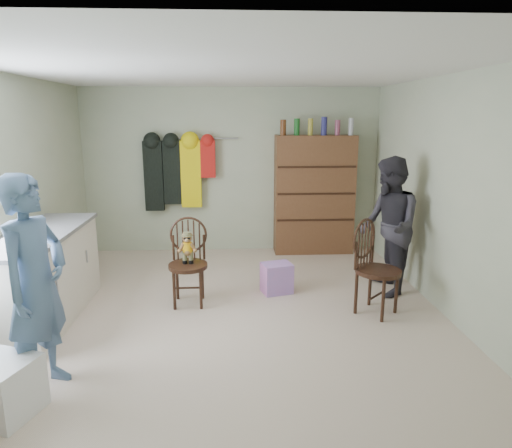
{
  "coord_description": "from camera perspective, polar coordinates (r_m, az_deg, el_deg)",
  "views": [
    {
      "loc": [
        0.0,
        -4.54,
        2.07
      ],
      "look_at": [
        0.25,
        0.2,
        0.95
      ],
      "focal_mm": 32.0,
      "sensor_mm": 36.0,
      "label": 1
    }
  ],
  "objects": [
    {
      "name": "ground_plane",
      "position": [
        4.99,
        -2.8,
        -11.26
      ],
      "size": [
        5.0,
        5.0,
        0.0
      ],
      "primitive_type": "plane",
      "color": "beige",
      "rests_on": "ground"
    },
    {
      "name": "room_walls",
      "position": [
        5.09,
        -3.03,
        7.72
      ],
      "size": [
        5.0,
        5.0,
        5.0
      ],
      "color": "#B8BFA0",
      "rests_on": "ground"
    },
    {
      "name": "counter",
      "position": [
        5.19,
        -25.05,
        -5.94
      ],
      "size": [
        0.64,
        1.86,
        0.94
      ],
      "color": "silver",
      "rests_on": "ground"
    },
    {
      "name": "plastic_tub",
      "position": [
        3.85,
        -29.11,
        -17.51
      ],
      "size": [
        0.54,
        0.53,
        0.41
      ],
      "primitive_type": "cube",
      "rotation": [
        0.0,
        0.0,
        -0.34
      ],
      "color": "white",
      "rests_on": "ground"
    },
    {
      "name": "chair_front",
      "position": [
        5.16,
        -8.48,
        -3.97
      ],
      "size": [
        0.44,
        0.44,
        0.98
      ],
      "rotation": [
        0.0,
        0.0,
        0.01
      ],
      "color": "#361E12",
      "rests_on": "ground"
    },
    {
      "name": "chair_far",
      "position": [
        5.02,
        14.44,
        -4.8
      ],
      "size": [
        0.64,
        0.64,
        1.02
      ],
      "rotation": [
        0.0,
        0.0,
        0.78
      ],
      "color": "#361E12",
      "rests_on": "ground"
    },
    {
      "name": "striped_bag",
      "position": [
        5.52,
        2.6,
        -6.76
      ],
      "size": [
        0.4,
        0.35,
        0.36
      ],
      "primitive_type": "cube",
      "rotation": [
        0.0,
        0.0,
        0.27
      ],
      "color": "pink",
      "rests_on": "ground"
    },
    {
      "name": "person_left",
      "position": [
        3.79,
        -25.82,
        -6.99
      ],
      "size": [
        0.55,
        0.7,
        1.69
      ],
      "primitive_type": "imported",
      "rotation": [
        0.0,
        0.0,
        1.32
      ],
      "color": "slate",
      "rests_on": "ground"
    },
    {
      "name": "person_right",
      "position": [
        5.56,
        16.22,
        -0.3
      ],
      "size": [
        0.64,
        0.81,
        1.63
      ],
      "primitive_type": "imported",
      "rotation": [
        0.0,
        0.0,
        -1.61
      ],
      "color": "#2D2B33",
      "rests_on": "ground"
    },
    {
      "name": "dresser",
      "position": [
        7.04,
        7.26,
        3.72
      ],
      "size": [
        1.2,
        0.39,
        2.07
      ],
      "color": "brown",
      "rests_on": "ground"
    },
    {
      "name": "coat_rack",
      "position": [
        7.01,
        -9.83,
        6.39
      ],
      "size": [
        1.42,
        0.12,
        1.09
      ],
      "color": "#99999E",
      "rests_on": "ground"
    }
  ]
}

